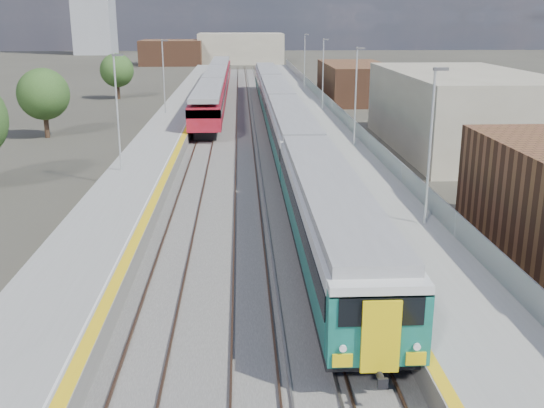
{
  "coord_description": "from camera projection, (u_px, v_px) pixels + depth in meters",
  "views": [
    {
      "loc": [
        -2.32,
        -7.12,
        10.7
      ],
      "look_at": [
        -0.89,
        21.69,
        2.2
      ],
      "focal_mm": 42.0,
      "sensor_mm": 36.0,
      "label": 1
    }
  ],
  "objects": [
    {
      "name": "platform_right",
      "position": [
        321.0,
        128.0,
        60.34
      ],
      "size": [
        4.7,
        155.0,
        8.52
      ],
      "color": "slate",
      "rests_on": "ground"
    },
    {
      "name": "tree_d",
      "position": [
        455.0,
        85.0,
        70.05
      ],
      "size": [
        4.06,
        4.06,
        5.5
      ],
      "color": "#382619",
      "rests_on": "ground"
    },
    {
      "name": "tree_b",
      "position": [
        43.0,
        94.0,
        57.59
      ],
      "size": [
        4.67,
        4.67,
        6.33
      ],
      "color": "#382619",
      "rests_on": "ground"
    },
    {
      "name": "ballast_bed",
      "position": [
        242.0,
        134.0,
        60.14
      ],
      "size": [
        10.5,
        155.0,
        0.06
      ],
      "primitive_type": "cube",
      "color": "#565451",
      "rests_on": "ground"
    },
    {
      "name": "red_train",
      "position": [
        216.0,
        83.0,
        84.0
      ],
      "size": [
        3.05,
        61.72,
        3.85
      ],
      "color": "black",
      "rests_on": "ground"
    },
    {
      "name": "tree_c",
      "position": [
        117.0,
        70.0,
        85.24
      ],
      "size": [
        4.48,
        4.48,
        6.08
      ],
      "color": "#382619",
      "rests_on": "ground"
    },
    {
      "name": "platform_left",
      "position": [
        169.0,
        130.0,
        59.67
      ],
      "size": [
        4.3,
        155.0,
        8.52
      ],
      "color": "slate",
      "rests_on": "ground"
    },
    {
      "name": "ground",
      "position": [
        266.0,
        139.0,
        57.86
      ],
      "size": [
        320.0,
        320.0,
        0.0
      ],
      "primitive_type": "plane",
      "color": "#47443A",
      "rests_on": "ground"
    },
    {
      "name": "buildings",
      "position": [
        167.0,
        17.0,
        138.85
      ],
      "size": [
        72.0,
        185.5,
        40.0
      ],
      "color": "brown",
      "rests_on": "ground"
    },
    {
      "name": "green_train",
      "position": [
        282.0,
        113.0,
        57.89
      ],
      "size": [
        3.02,
        83.9,
        3.32
      ],
      "color": "black",
      "rests_on": "ground"
    },
    {
      "name": "tracks",
      "position": [
        248.0,
        131.0,
        61.75
      ],
      "size": [
        8.96,
        160.0,
        0.17
      ],
      "color": "#4C3323",
      "rests_on": "ground"
    }
  ]
}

